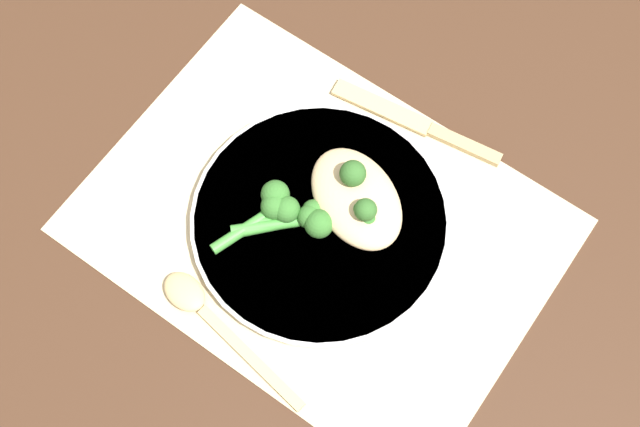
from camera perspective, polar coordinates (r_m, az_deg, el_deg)
ground_plane at (r=0.93m, az=0.00°, el=-0.77°), size 3.00×3.00×0.00m
placemat at (r=0.92m, az=0.00°, el=-0.73°), size 0.47×0.34×0.00m
plate at (r=0.92m, az=0.00°, el=-0.49°), size 0.27×0.27×0.01m
chicken_fillet at (r=0.90m, az=2.35°, el=0.97°), size 0.14×0.13×0.03m
pesto_dollop_primary at (r=0.87m, az=2.93°, el=0.24°), size 0.02×0.02×0.02m
pesto_dollop_secondary at (r=0.89m, az=2.12°, el=2.58°), size 0.03×0.03×0.03m
broccoli_stalk_front at (r=0.90m, az=2.18°, el=-0.22°), size 0.11×0.08×0.03m
broccoli_stalk_rear at (r=0.90m, az=1.28°, el=-0.04°), size 0.11×0.10×0.03m
broccoli_stalk_left at (r=0.90m, az=-0.79°, el=-0.37°), size 0.09×0.08×0.03m
broccoli_stalk_right at (r=0.90m, az=-2.95°, el=0.47°), size 0.06×0.10×0.03m
knife at (r=0.98m, az=6.33°, el=5.72°), size 0.20×0.04×0.01m
spoon at (r=0.90m, az=-7.61°, el=-6.04°), size 0.19×0.05×0.01m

